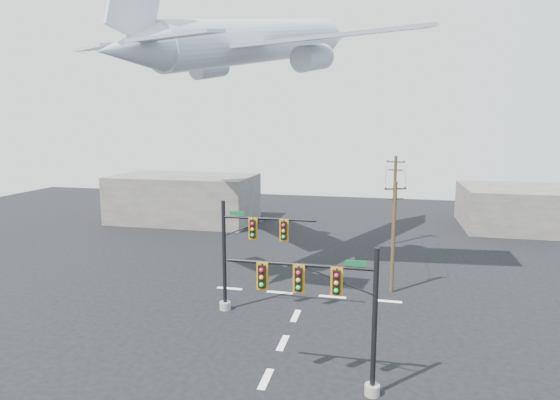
% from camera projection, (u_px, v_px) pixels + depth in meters
% --- Properties ---
extents(ground, '(120.00, 120.00, 0.00)m').
position_uv_depth(ground, '(266.00, 379.00, 23.48)').
color(ground, black).
rests_on(ground, ground).
extents(lane_markings, '(14.00, 21.20, 0.01)m').
position_uv_depth(lane_markings, '(288.00, 333.00, 28.61)').
color(lane_markings, white).
rests_on(lane_markings, ground).
extents(signal_mast_near, '(7.43, 0.79, 7.18)m').
position_uv_depth(signal_mast_near, '(336.00, 310.00, 21.79)').
color(signal_mast_near, gray).
rests_on(signal_mast_near, ground).
extents(signal_mast_far, '(6.64, 0.84, 7.62)m').
position_uv_depth(signal_mast_far, '(243.00, 254.00, 31.25)').
color(signal_mast_far, gray).
rests_on(signal_mast_far, ground).
extents(utility_pole_a, '(1.61, 0.78, 8.51)m').
position_uv_depth(utility_pole_a, '(393.00, 235.00, 34.80)').
color(utility_pole_a, '#4B3520').
rests_on(utility_pole_a, ground).
extents(utility_pole_b, '(1.87, 0.54, 9.36)m').
position_uv_depth(utility_pole_b, '(394.00, 198.00, 49.02)').
color(utility_pole_b, '#4B3520').
rests_on(utility_pole_b, ground).
extents(power_lines, '(1.89, 14.91, 0.03)m').
position_uv_depth(power_lines, '(396.00, 174.00, 41.32)').
color(power_lines, black).
extents(airliner, '(28.77, 31.30, 8.88)m').
position_uv_depth(airliner, '(258.00, 42.00, 40.02)').
color(airliner, '#B2B7BF').
extents(building_left, '(18.00, 10.00, 6.00)m').
position_uv_depth(building_left, '(184.00, 198.00, 61.02)').
color(building_left, slate).
rests_on(building_left, ground).
extents(building_right, '(14.00, 12.00, 5.00)m').
position_uv_depth(building_right, '(523.00, 208.00, 56.79)').
color(building_right, slate).
rests_on(building_right, ground).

